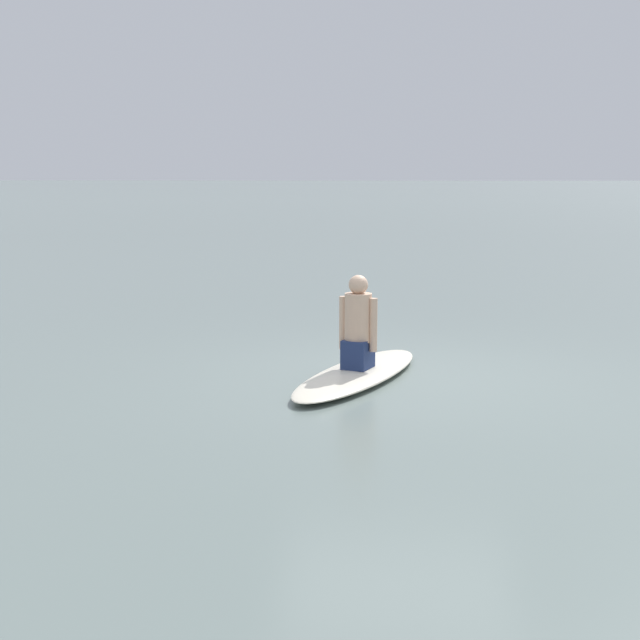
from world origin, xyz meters
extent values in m
plane|color=slate|center=(0.00, 0.00, 0.00)|extent=(400.00, 400.00, 0.00)
ellipsoid|color=silver|center=(-0.13, 0.43, 0.06)|extent=(2.78, 1.66, 0.12)
cube|color=navy|center=(-0.13, 0.43, 0.27)|extent=(0.39, 0.36, 0.30)
cylinder|color=#D6AD8E|center=(-0.13, 0.43, 0.65)|extent=(0.36, 0.36, 0.50)
sphere|color=#D6AD8E|center=(-0.13, 0.43, 1.00)|extent=(0.20, 0.20, 0.20)
cylinder|color=#D6AD8E|center=(-0.07, 0.59, 0.59)|extent=(0.10, 0.10, 0.55)
cylinder|color=#D6AD8E|center=(-0.19, 0.27, 0.59)|extent=(0.10, 0.10, 0.55)
camera|label=1|loc=(-9.27, 0.14, 2.15)|focal=50.43mm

